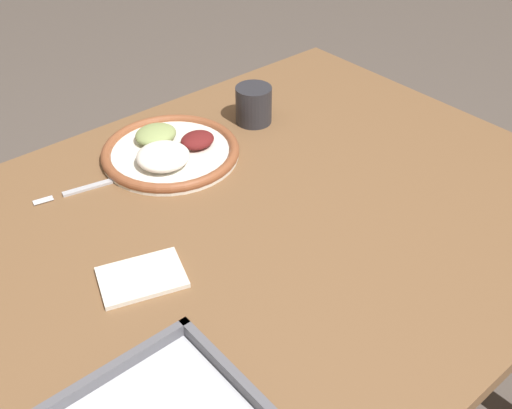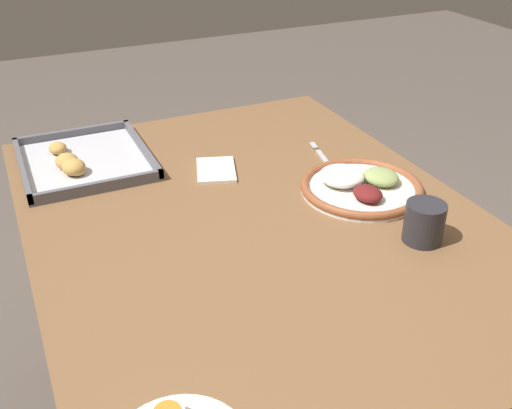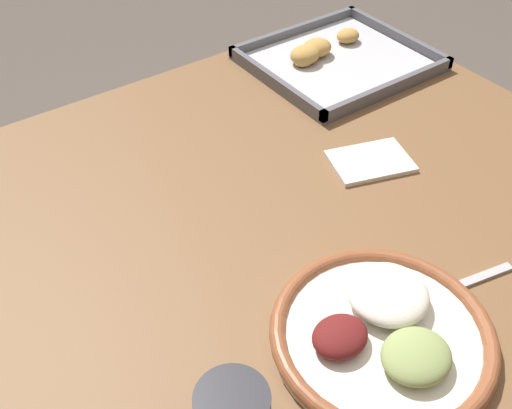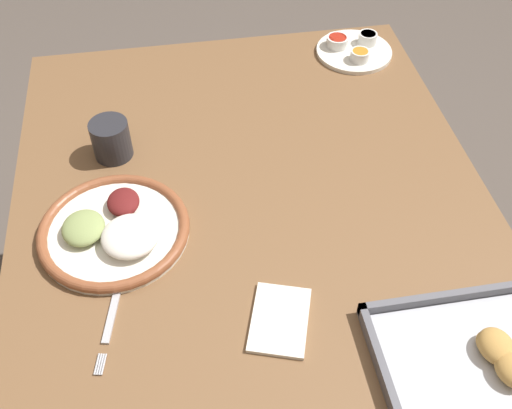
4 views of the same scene
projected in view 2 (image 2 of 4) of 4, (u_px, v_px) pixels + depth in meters
name	position (u px, v px, depth m)	size (l,w,h in m)	color
dining_table	(256.00, 255.00, 1.30)	(1.20, 0.91, 0.71)	brown
dinner_plate	(362.00, 187.00, 1.33)	(0.27, 0.27, 0.05)	white
fork	(326.00, 161.00, 1.47)	(0.21, 0.06, 0.00)	#B2B2B7
baking_tray	(81.00, 161.00, 1.45)	(0.34, 0.30, 0.04)	#595960
drinking_cup	(424.00, 222.00, 1.15)	(0.08, 0.08, 0.08)	#28282D
napkin	(214.00, 170.00, 1.42)	(0.15, 0.13, 0.01)	silver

